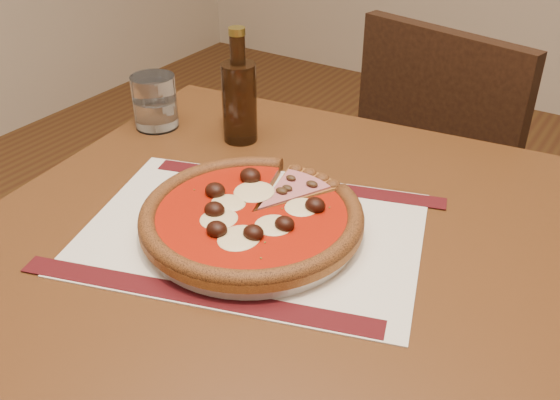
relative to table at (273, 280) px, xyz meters
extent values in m
cube|color=#592E15|center=(0.00, 0.00, 0.08)|extent=(0.89, 0.89, 0.04)
cylinder|color=#592E15|center=(-0.39, 0.30, -0.29)|extent=(0.05, 0.05, 0.71)
cylinder|color=#592E15|center=(0.30, 0.39, -0.29)|extent=(0.05, 0.05, 0.71)
cube|color=black|center=(0.05, 0.83, -0.23)|extent=(0.49, 0.49, 0.04)
cylinder|color=black|center=(0.26, 0.96, -0.45)|extent=(0.03, 0.03, 0.40)
cylinder|color=black|center=(-0.09, 1.04, -0.45)|extent=(0.03, 0.03, 0.40)
cylinder|color=black|center=(0.18, 0.62, -0.45)|extent=(0.03, 0.03, 0.40)
cylinder|color=black|center=(-0.16, 0.70, -0.45)|extent=(0.03, 0.03, 0.40)
cube|color=black|center=(0.01, 0.65, 0.00)|extent=(0.41, 0.13, 0.43)
cube|color=beige|center=(-0.01, -0.03, 0.10)|extent=(0.54, 0.45, 0.00)
cylinder|color=white|center=(-0.01, -0.03, 0.11)|extent=(0.29, 0.29, 0.02)
cylinder|color=#AD6A29|center=(-0.01, -0.03, 0.13)|extent=(0.31, 0.31, 0.01)
torus|color=brown|center=(-0.01, -0.03, 0.13)|extent=(0.31, 0.31, 0.02)
cylinder|color=#951807|center=(-0.01, -0.03, 0.13)|extent=(0.26, 0.26, 0.00)
ellipsoid|color=beige|center=(-0.04, 0.01, 0.14)|extent=(0.05, 0.05, 0.01)
ellipsoid|color=beige|center=(-0.09, -0.03, 0.14)|extent=(0.05, 0.05, 0.01)
ellipsoid|color=beige|center=(-0.04, -0.07, 0.14)|extent=(0.05, 0.05, 0.01)
ellipsoid|color=beige|center=(0.02, -0.11, 0.14)|extent=(0.05, 0.05, 0.01)
ellipsoid|color=beige|center=(0.04, -0.04, 0.14)|extent=(0.05, 0.05, 0.01)
ellipsoid|color=beige|center=(0.05, 0.02, 0.14)|extent=(0.05, 0.05, 0.01)
ellipsoid|color=black|center=(-0.05, 0.01, 0.15)|extent=(0.03, 0.03, 0.02)
ellipsoid|color=black|center=(-0.10, -0.02, 0.15)|extent=(0.03, 0.03, 0.02)
ellipsoid|color=black|center=(-0.06, -0.07, 0.15)|extent=(0.03, 0.03, 0.02)
ellipsoid|color=black|center=(-0.02, -0.12, 0.15)|extent=(0.03, 0.03, 0.02)
ellipsoid|color=black|center=(0.03, -0.08, 0.15)|extent=(0.03, 0.03, 0.02)
ellipsoid|color=black|center=(0.08, -0.04, 0.15)|extent=(0.03, 0.03, 0.02)
ellipsoid|color=black|center=(0.04, 0.00, 0.15)|extent=(0.03, 0.03, 0.02)
ellipsoid|color=#3A2715|center=(0.01, 0.03, 0.14)|extent=(0.02, 0.01, 0.01)
ellipsoid|color=#3A2715|center=(0.01, 0.07, 0.14)|extent=(0.02, 0.01, 0.01)
ellipsoid|color=#3A2715|center=(-0.01, 0.03, 0.14)|extent=(0.02, 0.01, 0.01)
ellipsoid|color=#3A2715|center=(-0.02, 0.07, 0.14)|extent=(0.02, 0.01, 0.01)
cylinder|color=white|center=(-0.36, 0.16, 0.15)|extent=(0.08, 0.08, 0.10)
cylinder|color=black|center=(-0.20, 0.19, 0.17)|extent=(0.06, 0.06, 0.14)
cylinder|color=black|center=(-0.20, 0.19, 0.26)|extent=(0.03, 0.03, 0.06)
cylinder|color=olive|center=(-0.20, 0.19, 0.30)|extent=(0.03, 0.03, 0.01)
camera|label=1|loc=(0.41, -0.61, 0.60)|focal=40.00mm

